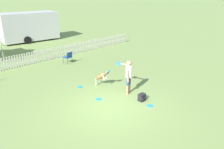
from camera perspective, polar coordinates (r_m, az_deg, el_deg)
The scene contains 10 objects.
ground_plane at distance 9.20m, azimuth -0.92°, elevation -8.73°, with size 240.00×240.00×0.00m, color olive.
handler_person at distance 10.07m, azimuth 4.21°, elevation 0.38°, with size 0.47×1.05×1.63m.
leaping_dog at distance 10.94m, azimuth -2.74°, elevation -0.36°, with size 0.44×1.07×0.97m.
frisbee_near_handler at distance 11.16m, azimuth -8.45°, elevation -3.27°, with size 0.25×0.25×0.02m.
frisbee_near_dog at distance 9.88m, azimuth -3.55°, elevation -6.45°, with size 0.25×0.25×0.02m.
frisbee_midfield at distance 9.47m, azimuth 9.82°, elevation -8.04°, with size 0.25×0.25×0.02m.
backpack_on_grass at distance 9.78m, azimuth 7.81°, elevation -5.93°, with size 0.32×0.26×0.33m.
picket_fence at distance 15.14m, azimuth -22.00°, elevation 3.60°, with size 19.68×0.04×0.83m.
folding_chair_green_right at distance 14.87m, azimuth -11.37°, elevation 4.64°, with size 0.57×0.59×0.78m.
equipment_trailer at distance 22.70m, azimuth -20.93°, elevation 11.72°, with size 6.05×2.96×2.67m.
Camera 1 is at (-5.58, -5.70, 4.57)m, focal length 35.00 mm.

